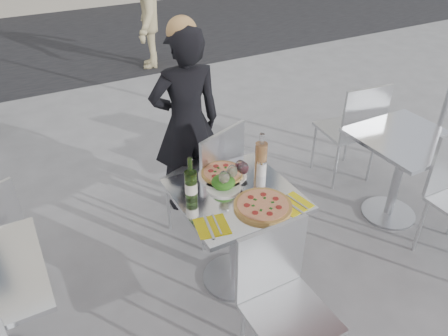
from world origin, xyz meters
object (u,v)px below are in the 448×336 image
wineglass_white_a (224,178)px  napkin_left (212,226)px  sugar_shaker (261,168)px  napkin_right (293,204)px  chair_far (211,174)px  pizza_far (222,174)px  carafe (261,157)px  wineglass_white_b (232,172)px  main_table (235,220)px  chair_near (281,294)px  wine_bottle (191,184)px  salad_plate (223,183)px  pizza_near (263,206)px  side_chair_rfar (354,125)px  wineglass_red_a (243,169)px  wineglass_red_b (240,167)px  side_table_right (402,160)px  woman_diner (186,123)px  pedestrian_b (144,12)px

wineglass_white_a → napkin_left: 0.34m
sugar_shaker → napkin_right: bearing=-90.6°
chair_far → pizza_far: size_ratio=3.03×
carafe → napkin_right: carafe is taller
wineglass_white_b → main_table: bearing=-102.3°
chair_near → wine_bottle: bearing=103.4°
wineglass_white_a → napkin_right: wineglass_white_a is taller
main_table → napkin_right: napkin_right is taller
sugar_shaker → chair_near: bearing=-114.6°
salad_plate → carafe: 0.31m
pizza_near → sugar_shaker: sugar_shaker is taller
main_table → chair_near: 0.65m
side_chair_rfar → wineglass_red_a: size_ratio=6.17×
salad_plate → napkin_left: (-0.23, -0.29, -0.03)m
chair_far → main_table: bearing=60.3°
side_chair_rfar → pizza_near: side_chair_rfar is taller
carafe → wineglass_red_b: carafe is taller
napkin_left → napkin_right: size_ratio=1.03×
side_table_right → woman_diner: size_ratio=0.48×
sugar_shaker → woman_diner: bearing=100.1°
wine_bottle → sugar_shaker: size_ratio=2.76×
pizza_near → wineglass_white_b: size_ratio=2.20×
chair_far → salad_plate: size_ratio=4.38×
napkin_right → woman_diner: bearing=88.2°
wineglass_white_b → chair_far: bearing=81.2°
main_table → napkin_right: bearing=-46.3°
wineglass_white_b → pedestrian_b: bearing=77.3°
napkin_left → wine_bottle: bearing=100.2°
woman_diner → carafe: bearing=106.8°
pizza_near → wineglass_white_a: wineglass_white_a is taller
main_table → pedestrian_b: pedestrian_b is taller
napkin_left → napkin_right: (0.52, -0.05, 0.00)m
side_table_right → wineglass_white_b: size_ratio=4.76×
pedestrian_b → carafe: 4.30m
sugar_shaker → pizza_far: bearing=154.7°
chair_far → sugar_shaker: 0.50m
carafe → sugar_shaker: 0.07m
wineglass_white_b → napkin_left: wineglass_white_b is taller
pedestrian_b → wineglass_red_b: size_ratio=10.12×
wineglass_red_a → napkin_right: size_ratio=0.77×
carafe → wineglass_red_b: 0.17m
pizza_near → napkin_right: 0.19m
side_table_right → wineglass_red_a: bearing=177.1°
napkin_right → wineglass_white_a: bearing=126.7°
woman_diner → wineglass_white_b: 0.88m
pedestrian_b → wine_bottle: size_ratio=5.40×
side_chair_rfar → sugar_shaker: size_ratio=9.08×
salad_plate → chair_near: bearing=-94.0°
sugar_shaker → wineglass_white_b: bearing=-173.9°
chair_near → pizza_far: (0.11, 0.86, 0.22)m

